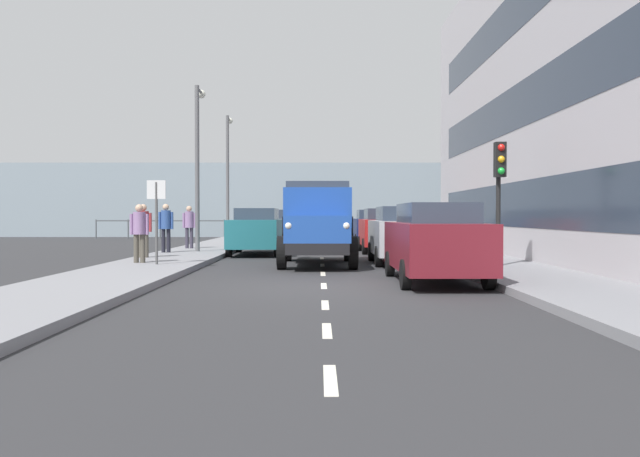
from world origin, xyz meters
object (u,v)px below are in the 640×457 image
car_navy_kerbside_3 (372,227)px  lamp_post_promenade (198,152)px  truck_vintage_blue (318,225)px  car_black_oppositeside_2 (279,225)px  pedestrian_strolling (143,226)px  car_silver_kerbside_1 (403,234)px  street_sign (156,207)px  car_red_kerbside_2 (383,230)px  car_teal_oppositeside_0 (257,230)px  pedestrian_couple_b (189,223)px  traffic_light_near (499,176)px  pedestrian_couple_a (166,224)px  car_grey_oppositeside_1 (270,227)px  car_maroon_kerbside_near (435,241)px  lamp_post_far (228,166)px  pedestrian_with_bag (139,228)px

car_navy_kerbside_3 → lamp_post_promenade: bearing=44.8°
truck_vintage_blue → car_black_oppositeside_2: (2.28, -18.38, -0.28)m
truck_vintage_blue → pedestrian_strolling: bearing=-14.4°
car_silver_kerbside_1 → lamp_post_promenade: lamp_post_promenade is taller
car_navy_kerbside_3 → street_sign: street_sign is taller
car_silver_kerbside_1 → street_sign: 7.23m
car_red_kerbside_2 → car_teal_oppositeside_0: bearing=13.0°
pedestrian_couple_b → car_teal_oppositeside_0: bearing=150.5°
car_black_oppositeside_2 → traffic_light_near: traffic_light_near is taller
car_teal_oppositeside_0 → pedestrian_strolling: 5.10m
car_silver_kerbside_1 → pedestrian_couple_a: 8.65m
truck_vintage_blue → street_sign: truck_vintage_blue is taller
car_grey_oppositeside_1 → car_black_oppositeside_2: size_ratio=1.13×
car_maroon_kerbside_near → car_navy_kerbside_3: 16.64m
lamp_post_far → lamp_post_promenade: bearing=91.8°
pedestrian_couple_a → lamp_post_promenade: 2.94m
pedestrian_strolling → lamp_post_far: 14.04m
pedestrian_couple_a → car_silver_kerbside_1: bearing=156.5°
car_silver_kerbside_1 → car_black_oppositeside_2: (4.83, -17.69, 0.00)m
street_sign → pedestrian_with_bag: bearing=-43.1°
car_red_kerbside_2 → car_navy_kerbside_3: size_ratio=1.01×
car_maroon_kerbside_near → traffic_light_near: size_ratio=1.42×
lamp_post_far → car_grey_oppositeside_1: bearing=124.6°
car_teal_oppositeside_0 → car_red_kerbside_2: bearing=-167.0°
car_maroon_kerbside_near → traffic_light_near: 3.79m
car_maroon_kerbside_near → pedestrian_strolling: 10.06m
car_navy_kerbside_3 → pedestrian_strolling: bearing=52.8°
car_black_oppositeside_2 → traffic_light_near: bearing=108.9°
car_silver_kerbside_1 → pedestrian_strolling: size_ratio=2.45×
truck_vintage_blue → street_sign: size_ratio=2.51×
car_red_kerbside_2 → car_navy_kerbside_3: same height
car_red_kerbside_2 → car_black_oppositeside_2: size_ratio=0.93×
car_maroon_kerbside_near → car_navy_kerbside_3: same height
car_black_oppositeside_2 → pedestrian_strolling: (3.15, 16.99, 0.23)m
car_red_kerbside_2 → pedestrian_strolling: 9.49m
pedestrian_with_bag → lamp_post_far: lamp_post_far is taller
pedestrian_with_bag → lamp_post_promenade: lamp_post_promenade is taller
truck_vintage_blue → car_grey_oppositeside_1: (2.28, -11.59, -0.28)m
traffic_light_near → car_teal_oppositeside_0: bearing=-46.7°
car_teal_oppositeside_0 → truck_vintage_blue: bearing=112.8°
street_sign → car_teal_oppositeside_0: bearing=-106.6°
pedestrian_couple_b → car_navy_kerbside_3: bearing=-147.4°
lamp_post_promenade → pedestrian_couple_a: bearing=42.6°
car_black_oppositeside_2 → lamp_post_far: lamp_post_far is taller
street_sign → car_red_kerbside_2: bearing=-130.8°
car_silver_kerbside_1 → car_grey_oppositeside_1: (4.83, -10.90, 0.00)m
pedestrian_couple_b → car_maroon_kerbside_near: bearing=123.2°
traffic_light_near → lamp_post_far: lamp_post_far is taller
pedestrian_couple_a → pedestrian_strolling: bearing=88.8°
pedestrian_couple_b → traffic_light_near: (-9.84, 9.03, 1.33)m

